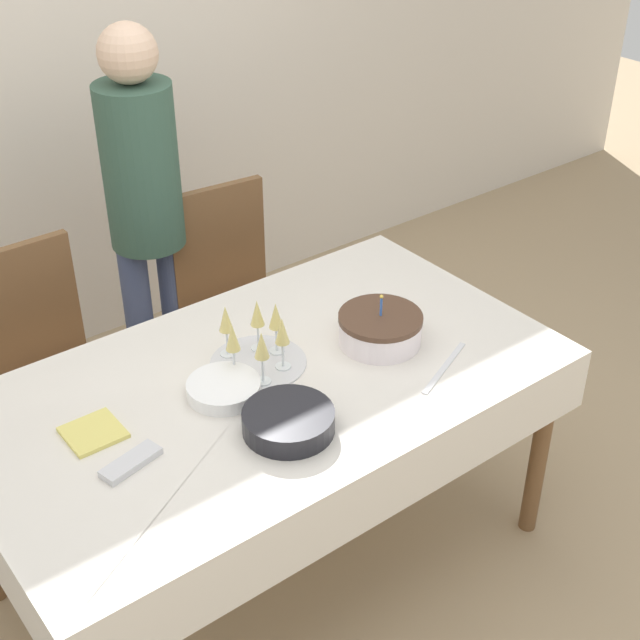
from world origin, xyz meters
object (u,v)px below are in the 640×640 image
object	(u,v)px
dining_chair_far_right	(233,296)
birthday_cake	(380,329)
champagne_tray	(257,340)
person_standing	(144,198)
dining_chair_far_left	(45,367)
plate_stack_main	(288,421)
plate_stack_dessert	(224,388)

from	to	relation	value
dining_chair_far_right	birthday_cake	distance (m)	0.93
champagne_tray	person_standing	bearing A→B (deg)	82.42
dining_chair_far_left	plate_stack_main	xyz separation A→B (m)	(0.30, -1.06, 0.28)
champagne_tray	plate_stack_dessert	size ratio (longest dim) A/B	1.37
person_standing	birthday_cake	bearing A→B (deg)	-76.50
dining_chair_far_right	plate_stack_dessert	xyz separation A→B (m)	(-0.54, -0.81, 0.27)
plate_stack_main	plate_stack_dessert	world-z (taller)	plate_stack_main
dining_chair_far_left	plate_stack_main	size ratio (longest dim) A/B	3.71
dining_chair_far_right	plate_stack_dessert	distance (m)	1.01
birthday_cake	champagne_tray	world-z (taller)	champagne_tray
dining_chair_far_right	person_standing	size ratio (longest dim) A/B	0.60
birthday_cake	person_standing	xyz separation A→B (m)	(-0.25, 1.05, 0.14)
dining_chair_far_left	champagne_tray	xyz separation A→B (m)	(0.41, -0.74, 0.34)
dining_chair_far_right	plate_stack_main	world-z (taller)	dining_chair_far_right
plate_stack_dessert	person_standing	world-z (taller)	person_standing
dining_chair_far_right	person_standing	bearing A→B (deg)	147.20
dining_chair_far_left	dining_chair_far_right	xyz separation A→B (m)	(0.79, -0.00, 0.00)
plate_stack_dessert	person_standing	bearing A→B (deg)	73.73
plate_stack_dessert	plate_stack_main	bearing A→B (deg)	-77.87
birthday_cake	plate_stack_dessert	bearing A→B (deg)	172.53
birthday_cake	plate_stack_dessert	xyz separation A→B (m)	(-0.54, 0.07, -0.03)
champagne_tray	plate_stack_main	size ratio (longest dim) A/B	1.16
dining_chair_far_left	plate_stack_dessert	bearing A→B (deg)	-72.91
champagne_tray	plate_stack_dessert	bearing A→B (deg)	-157.73
dining_chair_far_right	plate_stack_main	bearing A→B (deg)	-114.81
dining_chair_far_right	dining_chair_far_left	bearing A→B (deg)	179.98
dining_chair_far_left	person_standing	xyz separation A→B (m)	(0.53, 0.16, 0.44)
birthday_cake	champagne_tray	bearing A→B (deg)	159.74
birthday_cake	person_standing	world-z (taller)	person_standing
birthday_cake	plate_stack_main	size ratio (longest dim) A/B	1.04
champagne_tray	plate_stack_main	bearing A→B (deg)	-109.49
dining_chair_far_left	person_standing	bearing A→B (deg)	17.17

